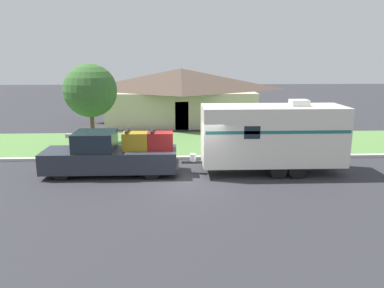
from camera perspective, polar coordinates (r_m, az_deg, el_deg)
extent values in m
plane|color=#2D2D33|center=(16.47, 0.47, -5.72)|extent=(120.00, 120.00, 0.00)
cube|color=beige|center=(20.04, -0.06, -2.07)|extent=(80.00, 0.30, 0.14)
cube|color=#568442|center=(23.59, -0.42, 0.12)|extent=(80.00, 7.00, 0.03)
cube|color=beige|center=(31.45, -1.66, 5.83)|extent=(11.49, 7.28, 2.67)
pyramid|color=#4C3D33|center=(31.25, -1.69, 9.85)|extent=(12.41, 7.87, 1.75)
cube|color=#4C3828|center=(27.91, -1.56, 4.31)|extent=(1.00, 0.06, 2.10)
cylinder|color=black|center=(17.50, -19.39, -3.91)|extent=(0.83, 0.28, 0.83)
cylinder|color=black|center=(18.98, -18.01, -2.51)|extent=(0.83, 0.28, 0.83)
cylinder|color=black|center=(16.77, -6.15, -3.95)|extent=(0.83, 0.28, 0.83)
cylinder|color=black|center=(18.31, -5.83, -2.48)|extent=(0.83, 0.28, 0.83)
cube|color=#282D38|center=(17.96, -16.37, -2.33)|extent=(3.49, 1.97, 0.94)
cube|color=#19232D|center=(17.61, -14.57, 0.46)|extent=(1.81, 1.81, 0.84)
cube|color=#282D38|center=(17.47, -6.66, -2.31)|extent=(2.59, 1.97, 0.94)
cube|color=#333333|center=(17.52, -2.20, -3.37)|extent=(0.12, 1.77, 0.20)
cube|color=olive|center=(17.32, -8.61, 0.46)|extent=(1.15, 0.83, 0.80)
cube|color=black|center=(17.27, -9.88, 2.00)|extent=(0.10, 0.91, 0.08)
cube|color=maroon|center=(17.23, -4.84, 0.49)|extent=(1.15, 0.83, 0.80)
cube|color=black|center=(17.15, -6.10, 2.05)|extent=(0.10, 0.91, 0.08)
cylinder|color=black|center=(17.17, 13.03, -3.94)|extent=(0.76, 0.22, 0.76)
cylinder|color=black|center=(19.00, 11.48, -2.21)|extent=(0.76, 0.22, 0.76)
cylinder|color=black|center=(17.41, 15.69, -3.86)|extent=(0.76, 0.22, 0.76)
cylinder|color=black|center=(19.22, 13.91, -2.16)|extent=(0.76, 0.22, 0.76)
cube|color=silver|center=(17.72, 12.12, 1.40)|extent=(6.51, 2.25, 2.68)
cube|color=#1E6660|center=(16.59, 13.13, 1.74)|extent=(6.38, 0.01, 0.14)
cube|color=#383838|center=(17.49, -0.02, -2.81)|extent=(0.95, 0.12, 0.10)
cylinder|color=silver|center=(17.43, 0.14, -2.08)|extent=(0.28, 0.28, 0.36)
cube|color=silver|center=(17.82, 16.02, 6.06)|extent=(0.80, 0.68, 0.28)
cube|color=#19232D|center=(16.32, 9.16, 1.73)|extent=(0.70, 0.01, 0.56)
cylinder|color=brown|center=(21.47, -17.94, -0.45)|extent=(0.09, 0.09, 1.04)
cube|color=#B2B2B2|center=(21.34, -18.06, 1.19)|extent=(0.48, 0.20, 0.22)
cylinder|color=brown|center=(23.62, -14.91, 2.35)|extent=(0.24, 0.24, 2.18)
sphere|color=#38662D|center=(23.32, -15.24, 7.86)|extent=(3.18, 3.18, 3.18)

